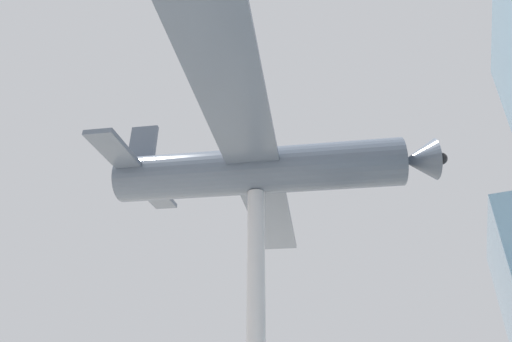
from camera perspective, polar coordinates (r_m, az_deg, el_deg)
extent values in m
cylinder|color=#B7B7BC|center=(13.41, 0.00, -18.34)|extent=(0.60, 0.60, 7.74)
cylinder|color=#4C5666|center=(14.89, 0.00, 0.00)|extent=(5.03, 10.56, 1.74)
cube|color=#4C5666|center=(14.89, 0.00, 0.00)|extent=(19.82, 8.30, 0.18)
cube|color=#4C5666|center=(16.21, -16.47, -0.67)|extent=(6.47, 3.02, 0.18)
cube|color=#4C5666|center=(16.73, -15.97, 2.85)|extent=(0.52, 1.10, 2.21)
cone|color=#4C5666|center=(15.27, 22.25, 1.45)|extent=(1.76, 1.54, 1.48)
sphere|color=black|center=(15.48, 24.91, 1.61)|extent=(0.44, 0.44, 0.44)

